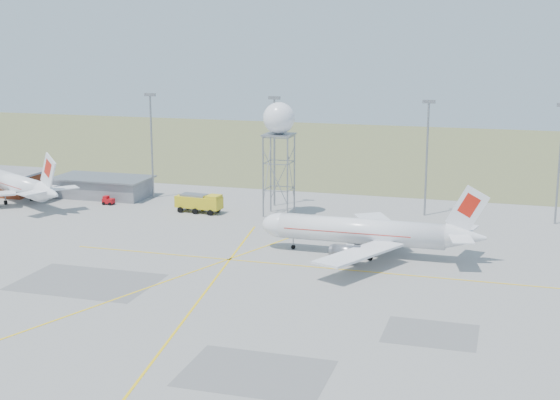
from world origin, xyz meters
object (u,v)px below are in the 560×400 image
(baggage_tug, at_px, (108,201))
(airliner_main, at_px, (365,232))
(radar_tower, at_px, (279,152))
(fire_truck, at_px, (200,204))
(airliner_far, at_px, (15,184))

(baggage_tug, bearing_deg, airliner_main, -18.87)
(radar_tower, xyz_separation_m, fire_truck, (-14.19, -2.32, -9.63))
(airliner_main, xyz_separation_m, radar_tower, (-19.38, 20.82, 7.81))
(airliner_main, distance_m, baggage_tug, 56.44)
(airliner_far, distance_m, radar_tower, 52.57)
(fire_truck, xyz_separation_m, baggage_tug, (-19.24, 1.18, -1.02))
(fire_truck, distance_m, baggage_tug, 19.30)
(baggage_tug, bearing_deg, radar_tower, 3.52)
(radar_tower, bearing_deg, fire_truck, -170.73)
(radar_tower, height_order, fire_truck, radar_tower)
(radar_tower, relative_size, baggage_tug, 9.36)
(airliner_main, height_order, baggage_tug, airliner_main)
(airliner_main, height_order, radar_tower, radar_tower)
(airliner_far, height_order, baggage_tug, airliner_far)
(airliner_far, distance_m, fire_truck, 37.72)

